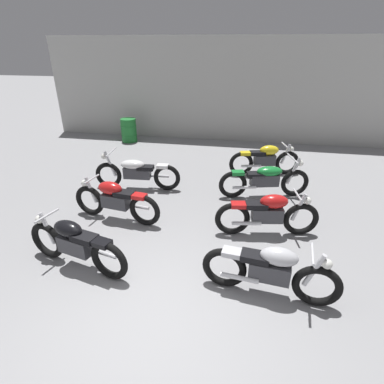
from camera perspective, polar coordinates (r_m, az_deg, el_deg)
name	(u,v)px	position (r m, az deg, el deg)	size (l,w,h in m)	color
ground_plane	(153,320)	(4.47, -7.28, -22.69)	(60.00, 60.00, 0.00)	gray
back_wall	(222,90)	(11.66, 5.61, 18.34)	(13.08, 0.24, 3.60)	#B2B2AD
motorcycle_left_row_0	(75,243)	(5.30, -20.99, -8.95)	(1.94, 0.65, 0.88)	black
motorcycle_left_row_1	(115,200)	(6.44, -14.12, -1.43)	(1.96, 0.52, 0.88)	black
motorcycle_left_row_2	(137,172)	(7.75, -10.30, 3.69)	(2.17, 0.68, 0.97)	black
motorcycle_right_row_0	(270,270)	(4.59, 14.42, -13.91)	(1.97, 0.48, 0.88)	black
motorcycle_right_row_1	(268,213)	(5.94, 13.97, -3.90)	(1.96, 0.60, 0.88)	black
motorcycle_right_row_2	(265,179)	(7.41, 13.48, 2.33)	(2.13, 0.84, 0.97)	black
motorcycle_right_row_3	(265,159)	(8.72, 13.48, 6.00)	(1.94, 0.68, 0.88)	black
oil_drum	(129,130)	(11.82, -11.71, 11.23)	(0.59, 0.59, 0.85)	#1E722D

